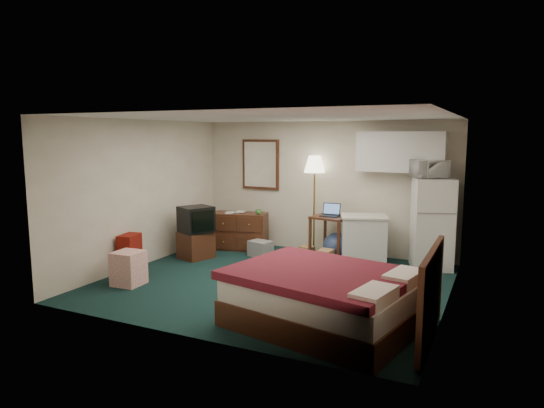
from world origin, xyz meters
The scene contains 25 objects.
floor centered at (0.00, 0.00, 0.00)m, with size 5.00×4.50×0.01m, color black.
ceiling centered at (0.00, 0.00, 2.50)m, with size 5.00×4.50×0.01m, color beige.
walls centered at (0.00, 0.00, 1.25)m, with size 5.01×4.51×2.50m.
mirror centered at (-1.35, 2.22, 1.65)m, with size 0.80×0.06×1.00m, color white, non-canonical shape.
upper_cabinets centered at (1.45, 2.08, 1.95)m, with size 1.50×0.35×0.70m, color silver, non-canonical shape.
headboard centered at (2.46, -1.28, 0.55)m, with size 0.06×1.56×1.00m, color #381F16, non-canonical shape.
dresser centered at (-1.55, 1.69, 0.36)m, with size 1.06×0.48×0.72m, color #381F16, non-canonical shape.
floor_lamp centered at (-0.13, 2.05, 0.93)m, with size 0.40×0.40×1.85m, color gold, non-canonical shape.
desk centered at (0.34, 1.72, 0.40)m, with size 0.63×0.63×0.80m, color #381F16, non-canonical shape.
exercise_ball centered at (0.45, 1.70, 0.25)m, with size 0.50×0.50×0.50m, color navy.
kitchen_counter centered at (0.94, 1.68, 0.41)m, with size 0.75×0.57×0.82m, color silver, non-canonical shape.
fridge centered at (2.05, 1.88, 0.76)m, with size 0.63×0.63×1.53m, color white, non-canonical shape.
bed centered at (1.25, -1.28, 0.33)m, with size 2.04×1.59×0.65m, color #500F1A, non-canonical shape.
tv_stand centered at (-1.93, 0.72, 0.24)m, with size 0.49×0.53×0.49m, color #381F16, non-canonical shape.
suitcase centered at (-2.35, -0.55, 0.32)m, with size 0.25×0.39×0.64m, color maroon, non-canonical shape.
retail_box centered at (-1.92, -1.06, 0.25)m, with size 0.41×0.41×0.51m, color white, non-canonical shape.
file_bin centered at (-0.92, 1.35, 0.14)m, with size 0.41×0.30×0.28m, color gray, non-canonical shape.
cardboard_box_a centered at (-0.11, 1.65, 0.10)m, with size 0.24×0.21×0.21m, color #AC7B4C, non-canonical shape.
cardboard_box_b centered at (0.38, 1.29, 0.13)m, with size 0.23×0.27×0.27m, color #AC7B4C, non-canonical shape.
laptop centered at (0.32, 1.65, 0.91)m, with size 0.32×0.26×0.22m, color black, non-canonical shape.
crt_tv centered at (-1.90, 0.71, 0.72)m, with size 0.51×0.55×0.47m, color black, non-canonical shape.
microwave centered at (1.96, 1.90, 1.72)m, with size 0.55×0.31×0.38m, color white.
book_a centered at (-1.79, 1.55, 0.84)m, with size 0.17×0.02×0.23m, color #AC7B4C.
book_b centered at (-1.64, 1.72, 0.84)m, with size 0.18×0.02×0.24m, color #AC7B4C.
mug centered at (-1.14, 1.70, 0.78)m, with size 0.12×0.10×0.12m, color #46883B.
Camera 1 is at (3.07, -6.51, 2.25)m, focal length 32.00 mm.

